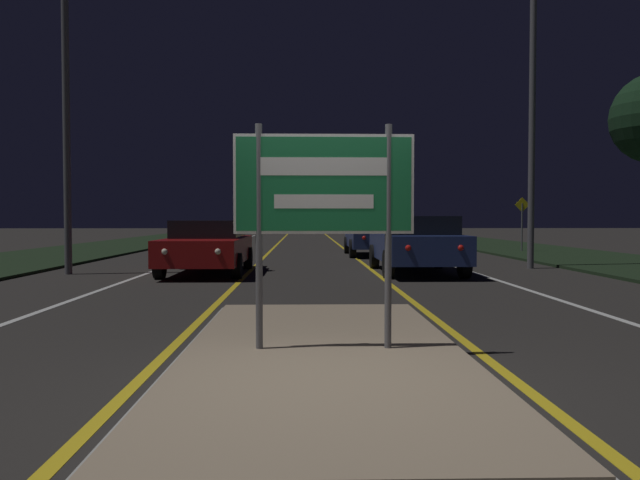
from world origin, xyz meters
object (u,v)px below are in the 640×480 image
Objects in this scene: streetlight_right_near at (533,15)px; car_receding_0 at (416,243)px; warning_sign at (522,219)px; streetlight_left_near at (65,18)px; highway_sign at (324,194)px; car_receding_1 at (374,235)px; car_approaching_0 at (208,245)px; car_receding_2 at (425,230)px.

car_receding_0 is (-3.48, -1.39, -6.26)m from streetlight_right_near.
car_receding_0 is at bearing -123.29° from warning_sign.
streetlight_left_near is 10.43m from car_receding_0.
highway_sign reaches higher than car_receding_1.
car_approaching_0 is (-2.66, 9.75, -0.94)m from highway_sign.
car_receding_1 is 9.05m from car_receding_2.
warning_sign is (2.61, -6.71, 0.61)m from car_receding_2.
streetlight_left_near is 2.13× the size of car_receding_0.
highway_sign is at bearing -105.49° from car_receding_0.
car_receding_0 is 1.01× the size of car_approaching_0.
warning_sign reaches higher than car_receding_2.
car_receding_1 is 8.90m from car_approaching_0.
car_receding_2 is at bearing 90.65° from streetlight_right_near.
streetlight_left_near is at bearing -138.66° from car_receding_1.
warning_sign is (2.45, 7.64, -5.65)m from streetlight_right_near.
streetlight_right_near is 4.72× the size of warning_sign.
streetlight_left_near is 12.71m from car_receding_1.
car_receding_2 is (5.99, 25.38, -0.88)m from highway_sign.
car_receding_2 reaches higher than car_approaching_0.
warning_sign is (8.60, 18.67, -0.27)m from highway_sign.
car_receding_2 is at bearing 76.71° from highway_sign.
warning_sign is at bearing 72.25° from streetlight_right_near.
car_receding_1 is at bearing 91.88° from car_receding_0.
streetlight_right_near is at bearing 21.73° from car_receding_0.
streetlight_left_near is (-6.13, 9.53, 4.72)m from highway_sign.
car_receding_0 reaches higher than car_approaching_0.
car_receding_2 reaches higher than car_receding_1.
streetlight_right_near reaches higher than warning_sign.
car_receding_2 is 17.86m from car_approaching_0.
streetlight_left_near is 4.68× the size of warning_sign.
car_receding_2 is 0.95× the size of car_approaching_0.
car_receding_0 is at bearing -1.20° from car_approaching_0.
car_approaching_0 is (-5.09, -7.31, -0.04)m from car_receding_1.
car_approaching_0 is at bearing 3.64° from streetlight_left_near.
car_approaching_0 is (3.47, 0.22, -5.66)m from streetlight_left_near.
car_receding_1 is 1.03× the size of car_receding_2.
car_receding_0 is at bearing -88.12° from car_receding_1.
streetlight_right_near is 2.30× the size of car_receding_2.
highway_sign is 10.04m from car_receding_0.
car_receding_1 is at bearing -113.20° from car_receding_2.
car_receding_1 is at bearing -165.37° from warning_sign.
streetlight_right_near is (12.28, 1.50, 0.66)m from streetlight_left_near.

